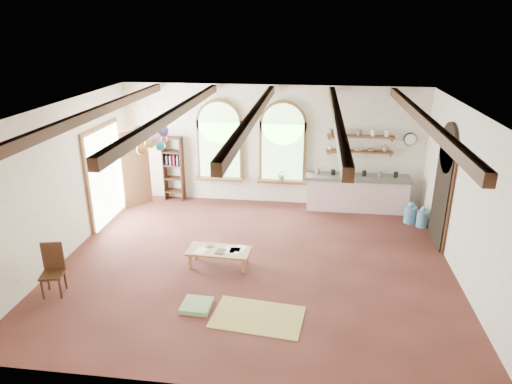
% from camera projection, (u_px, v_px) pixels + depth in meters
% --- Properties ---
extents(floor, '(8.00, 8.00, 0.00)m').
position_uv_depth(floor, '(255.00, 263.00, 9.49)').
color(floor, '#5D2A26').
rests_on(floor, ground).
extents(ceiling_beams, '(6.20, 6.80, 0.18)m').
position_uv_depth(ceiling_beams, '(255.00, 114.00, 8.41)').
color(ceiling_beams, '#3D1F13').
rests_on(ceiling_beams, ceiling).
extents(window_left, '(1.30, 0.28, 2.20)m').
position_uv_depth(window_left, '(220.00, 143.00, 12.27)').
color(window_left, brown).
rests_on(window_left, floor).
extents(window_right, '(1.30, 0.28, 2.20)m').
position_uv_depth(window_right, '(283.00, 145.00, 12.07)').
color(window_right, brown).
rests_on(window_right, floor).
extents(left_doorway, '(0.10, 1.90, 2.50)m').
position_uv_depth(left_doorway, '(105.00, 176.00, 11.23)').
color(left_doorway, brown).
rests_on(left_doorway, floor).
extents(right_doorway, '(0.10, 1.30, 2.40)m').
position_uv_depth(right_doorway, '(441.00, 196.00, 10.03)').
color(right_doorway, black).
rests_on(right_doorway, floor).
extents(kitchen_counter, '(2.68, 0.62, 0.94)m').
position_uv_depth(kitchen_counter, '(357.00, 193.00, 12.02)').
color(kitchen_counter, beige).
rests_on(kitchen_counter, floor).
extents(wall_shelf_lower, '(1.70, 0.24, 0.04)m').
position_uv_depth(wall_shelf_lower, '(359.00, 151.00, 11.81)').
color(wall_shelf_lower, brown).
rests_on(wall_shelf_lower, wall_back).
extents(wall_shelf_upper, '(1.70, 0.24, 0.04)m').
position_uv_depth(wall_shelf_upper, '(361.00, 136.00, 11.67)').
color(wall_shelf_upper, brown).
rests_on(wall_shelf_upper, wall_back).
extents(wall_clock, '(0.32, 0.04, 0.32)m').
position_uv_depth(wall_clock, '(410.00, 139.00, 11.61)').
color(wall_clock, black).
rests_on(wall_clock, wall_back).
extents(bookshelf, '(0.53, 0.32, 1.80)m').
position_uv_depth(bookshelf, '(173.00, 169.00, 12.58)').
color(bookshelf, '#3D1F13').
rests_on(bookshelf, floor).
extents(coffee_table, '(1.29, 0.64, 0.36)m').
position_uv_depth(coffee_table, '(219.00, 252.00, 9.26)').
color(coffee_table, '#A38A4B').
rests_on(coffee_table, floor).
extents(side_chair, '(0.46, 0.46, 0.97)m').
position_uv_depth(side_chair, '(54.00, 280.00, 8.33)').
color(side_chair, '#3D1F13').
rests_on(side_chair, floor).
extents(floor_mat, '(1.62, 1.10, 0.02)m').
position_uv_depth(floor_mat, '(258.00, 317.00, 7.73)').
color(floor_mat, tan).
rests_on(floor_mat, floor).
extents(floor_cushion, '(0.53, 0.53, 0.09)m').
position_uv_depth(floor_cushion, '(197.00, 305.00, 7.98)').
color(floor_cushion, '#7DA06F').
rests_on(floor_cushion, floor).
extents(water_jug_a, '(0.29, 0.29, 0.55)m').
position_uv_depth(water_jug_a, '(410.00, 214.00, 11.31)').
color(water_jug_a, '#5892BC').
rests_on(water_jug_a, floor).
extents(water_jug_b, '(0.27, 0.27, 0.52)m').
position_uv_depth(water_jug_b, '(422.00, 218.00, 11.09)').
color(water_jug_b, '#5892BC').
rests_on(water_jug_b, floor).
extents(balloon_cluster, '(0.89, 0.89, 1.15)m').
position_uv_depth(balloon_cluster, '(151.00, 138.00, 9.86)').
color(balloon_cluster, white).
rests_on(balloon_cluster, floor).
extents(table_book, '(0.20, 0.25, 0.02)m').
position_uv_depth(table_book, '(206.00, 245.00, 9.44)').
color(table_book, olive).
rests_on(table_book, coffee_table).
extents(tablet, '(0.20, 0.26, 0.01)m').
position_uv_depth(tablet, '(221.00, 251.00, 9.18)').
color(tablet, black).
rests_on(tablet, coffee_table).
extents(potted_plant_left, '(0.27, 0.23, 0.30)m').
position_uv_depth(potted_plant_left, '(220.00, 172.00, 12.45)').
color(potted_plant_left, '#598C4C').
rests_on(potted_plant_left, window_left).
extents(potted_plant_right, '(0.27, 0.23, 0.30)m').
position_uv_depth(potted_plant_right, '(282.00, 175.00, 12.24)').
color(potted_plant_right, '#598C4C').
rests_on(potted_plant_right, window_right).
extents(shelf_cup_a, '(0.12, 0.10, 0.10)m').
position_uv_depth(shelf_cup_a, '(330.00, 148.00, 11.88)').
color(shelf_cup_a, white).
rests_on(shelf_cup_a, wall_shelf_lower).
extents(shelf_cup_b, '(0.10, 0.10, 0.09)m').
position_uv_depth(shelf_cup_b, '(344.00, 148.00, 11.84)').
color(shelf_cup_b, beige).
rests_on(shelf_cup_b, wall_shelf_lower).
extents(shelf_bowl_a, '(0.22, 0.22, 0.05)m').
position_uv_depth(shelf_bowl_a, '(358.00, 150.00, 11.80)').
color(shelf_bowl_a, beige).
rests_on(shelf_bowl_a, wall_shelf_lower).
extents(shelf_bowl_b, '(0.20, 0.20, 0.06)m').
position_uv_depth(shelf_bowl_b, '(371.00, 150.00, 11.76)').
color(shelf_bowl_b, '#8C664C').
rests_on(shelf_bowl_b, wall_shelf_lower).
extents(shelf_vase, '(0.18, 0.18, 0.19)m').
position_uv_depth(shelf_vase, '(386.00, 148.00, 11.70)').
color(shelf_vase, slate).
rests_on(shelf_vase, wall_shelf_lower).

